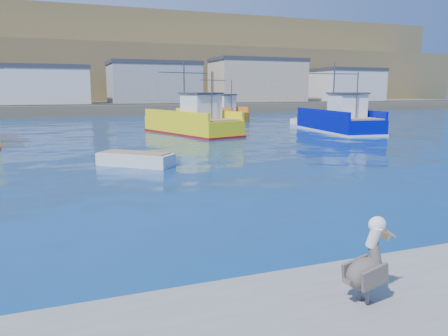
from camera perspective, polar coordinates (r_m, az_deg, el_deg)
name	(u,v)px	position (r m, az deg, el deg)	size (l,w,h in m)	color
ground	(300,234)	(12.23, 9.94, -8.47)	(260.00, 260.00, 0.00)	#071953
dock_bollards	(413,251)	(9.82, 23.47, -9.89)	(36.20, 0.20, 0.30)	#4C4C4C
far_shore	(80,69)	(119.39, -18.28, 12.14)	(200.00, 81.00, 24.00)	brown
trawler_yellow_b	(193,122)	(39.02, -4.10, 5.95)	(6.68, 11.42, 6.45)	yellow
trawler_blue	(339,121)	(42.39, 14.81, 5.97)	(5.18, 11.09, 6.44)	#00089D
boat_orange	(219,112)	(55.94, -0.64, 7.27)	(6.17, 8.85, 6.08)	orange
skiff_mid	(136,160)	(23.05, -11.46, 0.99)	(3.89, 3.66, 0.86)	silver
skiff_far	(300,121)	(52.35, 9.84, 6.06)	(3.46, 3.43, 0.79)	silver
skiff_extra	(222,132)	(37.77, -0.25, 4.72)	(3.67, 3.95, 0.87)	silver
pelican	(368,266)	(7.52, 18.30, -12.08)	(1.14, 0.57, 1.40)	#595451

